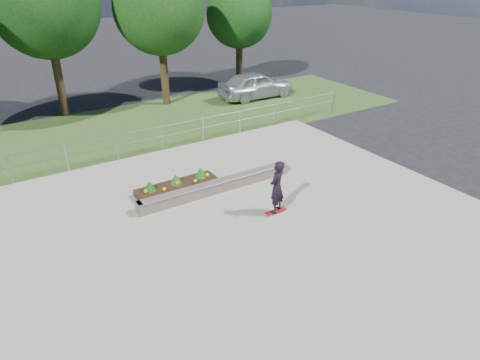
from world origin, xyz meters
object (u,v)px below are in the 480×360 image
at_px(skateboarder, 277,187).
at_px(parked_car, 256,85).
at_px(grind_ledge, 218,186).
at_px(planter_bed, 179,187).

distance_m(skateboarder, parked_car, 13.69).
height_order(grind_ledge, skateboarder, skateboarder).
bearing_deg(skateboarder, planter_bed, 124.04).
xyz_separation_m(grind_ledge, planter_bed, (-1.19, 0.73, -0.02)).
distance_m(grind_ledge, planter_bed, 1.40).
xyz_separation_m(planter_bed, parked_car, (9.20, 8.62, 0.55)).
distance_m(planter_bed, parked_car, 12.62).
bearing_deg(parked_car, skateboarder, 150.28).
bearing_deg(grind_ledge, planter_bed, 148.64).
bearing_deg(planter_bed, grind_ledge, -31.36).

